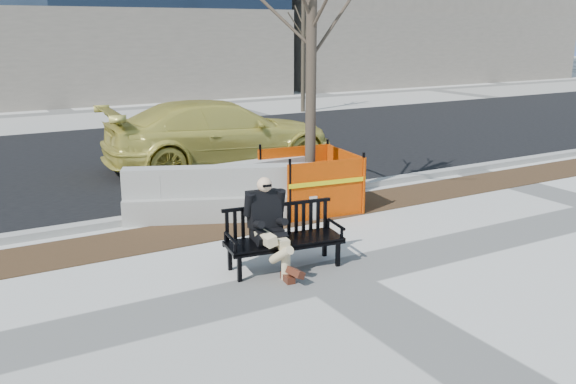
% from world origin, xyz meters
% --- Properties ---
extents(ground, '(120.00, 120.00, 0.00)m').
position_xyz_m(ground, '(0.00, 0.00, 0.00)').
color(ground, beige).
rests_on(ground, ground).
extents(mulch_strip, '(40.00, 1.20, 0.02)m').
position_xyz_m(mulch_strip, '(0.00, 2.60, 0.00)').
color(mulch_strip, '#47301C').
rests_on(mulch_strip, ground).
extents(asphalt_street, '(60.00, 10.40, 0.01)m').
position_xyz_m(asphalt_street, '(0.00, 8.80, 0.00)').
color(asphalt_street, black).
rests_on(asphalt_street, ground).
extents(curb, '(60.00, 0.25, 0.12)m').
position_xyz_m(curb, '(0.00, 3.55, 0.06)').
color(curb, '#9E9B93').
rests_on(curb, ground).
extents(bench, '(1.70, 0.80, 0.87)m').
position_xyz_m(bench, '(-0.35, 0.53, 0.00)').
color(bench, black).
rests_on(bench, ground).
extents(seated_man, '(0.67, 0.99, 1.29)m').
position_xyz_m(seated_man, '(-0.57, 0.61, 0.00)').
color(seated_man, black).
rests_on(seated_man, ground).
extents(tree_fence, '(2.46, 2.46, 5.56)m').
position_xyz_m(tree_fence, '(1.47, 2.82, 0.00)').
color(tree_fence, '#FF4B01').
rests_on(tree_fence, ground).
extents(sedan, '(5.55, 2.54, 1.57)m').
position_xyz_m(sedan, '(1.46, 6.78, 0.00)').
color(sedan, '#CEC14D').
rests_on(sedan, ground).
extents(jersey_barrier_left, '(3.25, 1.87, 0.93)m').
position_xyz_m(jersey_barrier_left, '(-0.20, 3.04, 0.00)').
color(jersey_barrier_left, '#9E9C94').
rests_on(jersey_barrier_left, ground).
extents(jersey_barrier_right, '(2.95, 0.75, 0.84)m').
position_xyz_m(jersey_barrier_right, '(0.26, 3.50, 0.00)').
color(jersey_barrier_right, '#A7A49C').
rests_on(jersey_barrier_right, ground).
extents(far_tree_right, '(2.21, 2.21, 4.83)m').
position_xyz_m(far_tree_right, '(8.22, 14.31, 0.00)').
color(far_tree_right, '#41372A').
rests_on(far_tree_right, ground).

